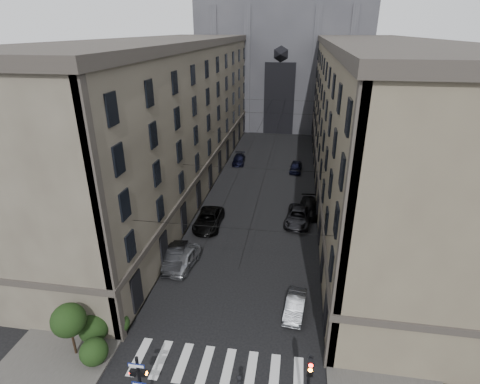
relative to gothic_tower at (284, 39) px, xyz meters
The scene contains 18 objects.
sidewalk_left 44.07m from the gothic_tower, 105.08° to the right, with size 7.00×80.00×0.15m, color #383533.
sidewalk_right 44.07m from the gothic_tower, 74.92° to the right, with size 7.00×80.00×0.15m, color #383533.
zebra_crossing 72.18m from the gothic_tower, 90.00° to the right, with size 11.00×3.20×0.01m, color beige.
building_left 42.07m from the gothic_tower, 109.04° to the right, with size 13.60×60.60×18.85m.
building_right 42.07m from the gothic_tower, 70.96° to the right, with size 13.60×60.60×18.85m.
gothic_tower is the anchor object (origin of this frame).
pedestrian_signal_left 75.15m from the gothic_tower, 92.74° to the right, with size 1.02×0.38×4.00m.
traffic_light_right 74.67m from the gothic_tower, 85.62° to the right, with size 0.34×0.50×5.20m.
shrub_cluster 72.29m from the gothic_tower, 97.11° to the right, with size 3.90×4.40×3.90m.
tram_wires 40.72m from the gothic_tower, 90.00° to the right, with size 14.00×60.00×0.43m.
car_left_near 62.20m from the gothic_tower, 95.06° to the right, with size 1.89×4.69×1.60m, color gray.
car_left_midnear 62.09m from the gothic_tower, 95.93° to the right, with size 1.72×4.93×1.62m, color black.
car_left_midfar 54.71m from the gothic_tower, 95.36° to the right, with size 2.71×5.88×1.63m, color black.
car_left_far 35.45m from the gothic_tower, 99.17° to the right, with size 1.85×4.56×1.32m, color black.
car_right_near 66.48m from the gothic_tower, 85.65° to the right, with size 1.40×4.00×1.32m, color gray.
car_right_midnear 52.50m from the gothic_tower, 84.42° to the right, with size 2.65×5.75×1.60m, color black.
car_right_midfar 50.20m from the gothic_tower, 82.45° to the right, with size 2.06×5.07×1.47m, color black.
car_right_far 37.35m from the gothic_tower, 82.74° to the right, with size 1.72×4.27×1.45m, color black.
Camera 1 is at (4.28, -12.10, 20.09)m, focal length 28.00 mm.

